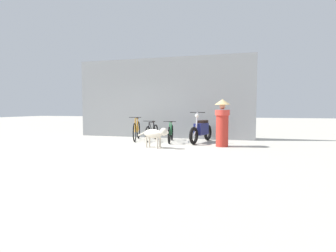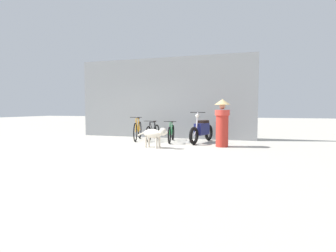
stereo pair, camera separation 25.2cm
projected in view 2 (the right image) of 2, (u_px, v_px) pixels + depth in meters
ground_plane at (133, 148)px, 8.37m from camera, size 60.00×60.00×0.00m
shop_wall_back at (164, 98)px, 11.20m from camera, size 7.67×0.20×3.40m
bicycle_0 at (138, 130)px, 10.39m from camera, size 0.56×1.75×0.93m
bicycle_1 at (153, 132)px, 10.23m from camera, size 0.46×1.65×0.79m
bicycle_2 at (171, 133)px, 9.83m from camera, size 0.46×1.67×0.80m
motorcycle at (202, 131)px, 9.63m from camera, size 0.67×1.95×1.13m
stray_dog at (155, 134)px, 8.29m from camera, size 1.17×0.51×0.65m
person_in_robes at (222, 121)px, 8.53m from camera, size 0.69×0.69×1.56m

